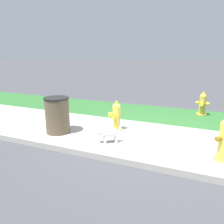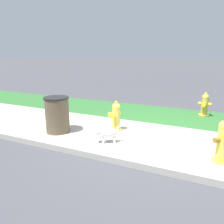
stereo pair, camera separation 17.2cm
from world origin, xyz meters
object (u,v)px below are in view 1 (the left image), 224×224
at_px(fire_hydrant_at_driveway, 202,104).
at_px(trash_bin, 57,115).
at_px(small_white_dog, 108,133).
at_px(fire_hydrant_mid_block, 116,117).

height_order(fire_hydrant_at_driveway, trash_bin, trash_bin).
relative_size(fire_hydrant_at_driveway, small_white_dog, 1.49).
height_order(fire_hydrant_mid_block, small_white_dog, fire_hydrant_mid_block).
bearing_deg(fire_hydrant_mid_block, small_white_dog, -168.40).
distance_m(fire_hydrant_at_driveway, small_white_dog, 3.55).
distance_m(fire_hydrant_mid_block, fire_hydrant_at_driveway, 2.97).
xyz_separation_m(fire_hydrant_mid_block, fire_hydrant_at_driveway, (1.90, 2.28, -0.01)).
bearing_deg(fire_hydrant_at_driveway, small_white_dog, 69.18).
xyz_separation_m(fire_hydrant_mid_block, trash_bin, (-1.21, -0.69, 0.08)).
height_order(fire_hydrant_mid_block, trash_bin, trash_bin).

